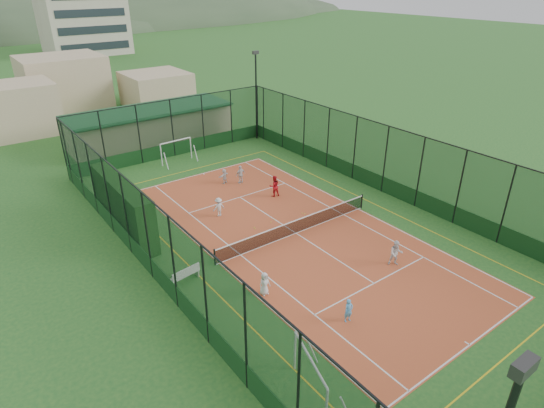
{
  "coord_description": "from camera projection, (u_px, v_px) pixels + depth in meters",
  "views": [
    {
      "loc": [
        -15.73,
        -18.66,
        14.33
      ],
      "look_at": [
        -0.2,
        2.24,
        1.2
      ],
      "focal_mm": 30.0,
      "sensor_mm": 36.0,
      "label": 1
    }
  ],
  "objects": [
    {
      "name": "child_near_right",
      "position": [
        396.0,
        253.0,
        24.81
      ],
      "size": [
        0.92,
        0.9,
        1.5
      ],
      "primitive_type": "imported",
      "rotation": [
        0.0,
        0.0,
        -0.66
      ],
      "color": "white",
      "rests_on": "court_slab"
    },
    {
      "name": "perimeter_fence",
      "position": [
        297.0,
        197.0,
        27.08
      ],
      "size": [
        18.12,
        34.12,
        5.0
      ],
      "primitive_type": null,
      "color": "#10321A",
      "rests_on": "ground"
    },
    {
      "name": "child_near_left",
      "position": [
        265.0,
        284.0,
        22.55
      ],
      "size": [
        0.62,
        0.41,
        1.26
      ],
      "primitive_type": "imported",
      "rotation": [
        0.0,
        0.0,
        0.02
      ],
      "color": "silver",
      "rests_on": "court_slab"
    },
    {
      "name": "futsal_goal_far",
      "position": [
        176.0,
        151.0,
        38.6
      ],
      "size": [
        2.99,
        1.04,
        1.89
      ],
      "primitive_type": null,
      "rotation": [
        0.0,
        0.0,
        0.07
      ],
      "color": "white",
      "rests_on": "ground"
    },
    {
      "name": "child_near_mid",
      "position": [
        349.0,
        310.0,
        20.79
      ],
      "size": [
        0.48,
        0.35,
        1.21
      ],
      "primitive_type": "imported",
      "rotation": [
        0.0,
        0.0,
        -0.14
      ],
      "color": "#54B0F0",
      "rests_on": "court_slab"
    },
    {
      "name": "child_far_left",
      "position": [
        219.0,
        207.0,
        29.95
      ],
      "size": [
        0.86,
        0.5,
        1.31
      ],
      "primitive_type": "imported",
      "rotation": [
        0.0,
        0.0,
        3.16
      ],
      "color": "silver",
      "rests_on": "court_slab"
    },
    {
      "name": "court_slab",
      "position": [
        296.0,
        233.0,
        28.2
      ],
      "size": [
        11.17,
        23.97,
        0.01
      ],
      "primitive_type": "cube",
      "color": "#C05B2A",
      "rests_on": "ground"
    },
    {
      "name": "futsal_goal_near",
      "position": [
        309.0,
        378.0,
        16.86
      ],
      "size": [
        3.11,
        1.72,
        1.93
      ],
      "primitive_type": null,
      "rotation": [
        0.0,
        0.0,
        1.27
      ],
      "color": "white",
      "rests_on": "ground"
    },
    {
      "name": "coach",
      "position": [
        274.0,
        186.0,
        32.64
      ],
      "size": [
        0.87,
        0.73,
        1.57
      ],
      "primitive_type": "imported",
      "rotation": [
        0.0,
        0.0,
        2.94
      ],
      "color": "red",
      "rests_on": "court_slab"
    },
    {
      "name": "tennis_balls",
      "position": [
        274.0,
        223.0,
        29.29
      ],
      "size": [
        4.92,
        1.13,
        0.07
      ],
      "color": "#CCE033",
      "rests_on": "court_slab"
    },
    {
      "name": "white_bench",
      "position": [
        185.0,
        274.0,
        23.56
      ],
      "size": [
        1.73,
        0.69,
        0.94
      ],
      "primitive_type": null,
      "rotation": [
        0.0,
        0.0,
        0.14
      ],
      "color": "white",
      "rests_on": "ground"
    },
    {
      "name": "child_far_right",
      "position": [
        241.0,
        174.0,
        34.71
      ],
      "size": [
        0.86,
        0.4,
        1.43
      ],
      "primitive_type": "imported",
      "rotation": [
        0.0,
        0.0,
        3.21
      ],
      "color": "silver",
      "rests_on": "court_slab"
    },
    {
      "name": "clubhouse",
      "position": [
        150.0,
        125.0,
        43.26
      ],
      "size": [
        15.2,
        7.2,
        3.15
      ],
      "primitive_type": null,
      "color": "tan",
      "rests_on": "ground"
    },
    {
      "name": "tennis_net",
      "position": [
        296.0,
        226.0,
        27.96
      ],
      "size": [
        11.67,
        0.12,
        1.06
      ],
      "primitive_type": null,
      "color": "black",
      "rests_on": "ground"
    },
    {
      "name": "ground",
      "position": [
        296.0,
        233.0,
        28.2
      ],
      "size": [
        300.0,
        300.0,
        0.0
      ],
      "primitive_type": "plane",
      "color": "#1E5823",
      "rests_on": "ground"
    },
    {
      "name": "floodlight_ne",
      "position": [
        256.0,
        96.0,
        42.82
      ],
      "size": [
        0.6,
        0.26,
        8.25
      ],
      "primitive_type": null,
      "color": "black",
      "rests_on": "ground"
    },
    {
      "name": "child_far_back",
      "position": [
        224.0,
        176.0,
        34.76
      ],
      "size": [
        1.12,
        0.71,
        1.16
      ],
      "primitive_type": "imported",
      "rotation": [
        0.0,
        0.0,
        3.51
      ],
      "color": "white",
      "rests_on": "court_slab"
    },
    {
      "name": "hedge_left",
      "position": [
        123.0,
        207.0,
        27.75
      ],
      "size": [
        1.15,
        7.69,
        3.36
      ],
      "primitive_type": "cube",
      "color": "black",
      "rests_on": "ground"
    }
  ]
}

